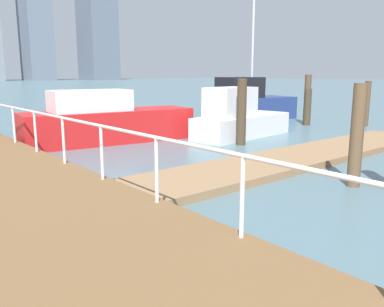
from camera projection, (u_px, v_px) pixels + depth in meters
The scene contains 13 objects.
ground_plane at pixel (59, 130), 17.50m from camera, with size 300.00×300.00×0.00m, color slate.
floating_dock at pixel (300, 157), 11.39m from camera, with size 12.65×2.00×0.18m, color #93704C.
boardwalk_railing at pixel (101, 136), 7.67m from camera, with size 0.06×25.84×1.08m.
dock_piling_1 at pixel (307, 107), 18.99m from camera, with size 0.34×0.34×1.72m, color #473826.
dock_piling_2 at pixel (307, 100), 19.21m from camera, with size 0.31×0.31×2.37m, color brown.
dock_piling_3 at pixel (367, 104), 18.65m from camera, with size 0.27×0.27×2.09m, color brown.
dock_piling_4 at pixel (242, 112), 13.64m from camera, with size 0.32×0.32×2.26m, color #473826.
dock_piling_5 at pixel (357, 136), 8.59m from camera, with size 0.28×0.28×2.23m, color brown.
moored_boat_0 at pixel (239, 119), 15.41m from camera, with size 4.70×2.03×1.93m.
moored_boat_2 at pixel (106, 122), 14.28m from camera, with size 6.20×2.51×1.87m.
moored_boat_3 at pixel (248, 103), 21.46m from camera, with size 4.96×2.90×9.23m.
skyline_tower_5 at pixel (35, 25), 135.02m from camera, with size 8.53×10.31×36.68m, color slate.
skyline_tower_6 at pixel (97, 27), 147.04m from camera, with size 10.93×12.33×38.02m, color slate.
Camera 1 is at (-6.68, 2.95, 2.43)m, focal length 37.52 mm.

